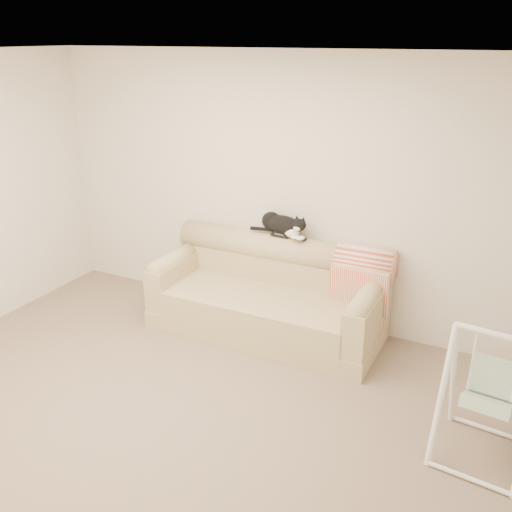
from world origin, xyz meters
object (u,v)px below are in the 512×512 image
at_px(tuxedo_cat, 283,225).
at_px(sofa, 269,296).
at_px(baby_swing, 489,396).
at_px(remote_a, 280,235).
at_px(remote_b, 298,238).

bearing_deg(tuxedo_cat, sofa, -94.14).
bearing_deg(baby_swing, remote_a, 149.93).
xyz_separation_m(remote_a, baby_swing, (2.07, -1.20, -0.43)).
distance_m(sofa, baby_swing, 2.30).
xyz_separation_m(remote_a, tuxedo_cat, (0.01, 0.04, 0.10)).
bearing_deg(tuxedo_cat, baby_swing, -30.95).
bearing_deg(baby_swing, remote_b, 147.26).
height_order(sofa, remote_b, remote_b).
bearing_deg(sofa, tuxedo_cat, 85.86).
bearing_deg(remote_a, tuxedo_cat, 71.58).
bearing_deg(remote_b, baby_swing, -32.74).
distance_m(remote_b, tuxedo_cat, 0.20).
relative_size(remote_a, remote_b, 1.04).
distance_m(tuxedo_cat, baby_swing, 2.46).
bearing_deg(remote_b, tuxedo_cat, 172.95).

